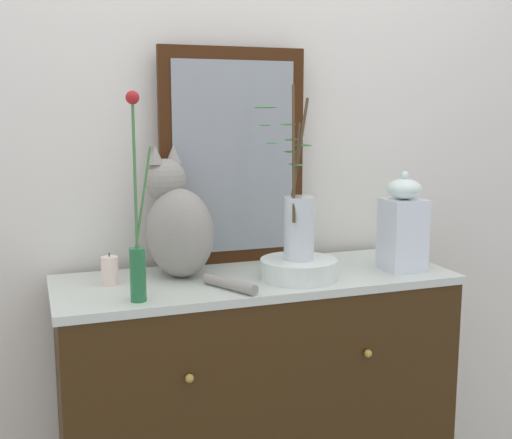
# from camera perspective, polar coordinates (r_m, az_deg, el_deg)

# --- Properties ---
(wall_back) EXTENTS (4.40, 0.08, 2.60)m
(wall_back) POSITION_cam_1_polar(r_m,az_deg,el_deg) (2.28, -2.54, 5.62)
(wall_back) COLOR silver
(wall_back) RESTS_ON ground_plane
(sideboard) EXTENTS (1.25, 0.47, 0.94)m
(sideboard) POSITION_cam_1_polar(r_m,az_deg,el_deg) (2.22, 0.00, -16.81)
(sideboard) COLOR #37230E
(sideboard) RESTS_ON ground_plane
(mirror_leaning) EXTENTS (0.50, 0.03, 0.72)m
(mirror_leaning) POSITION_cam_1_polar(r_m,az_deg,el_deg) (2.18, -2.02, 5.50)
(mirror_leaning) COLOR #381C0A
(mirror_leaning) RESTS_ON sideboard
(cat_sitting) EXTENTS (0.30, 0.44, 0.41)m
(cat_sitting) POSITION_cam_1_polar(r_m,az_deg,el_deg) (2.03, -6.87, -0.39)
(cat_sitting) COLOR gray
(cat_sitting) RESTS_ON sideboard
(vase_slim_green) EXTENTS (0.07, 0.04, 0.57)m
(vase_slim_green) POSITION_cam_1_polar(r_m,az_deg,el_deg) (1.78, -10.39, -2.17)
(vase_slim_green) COLOR #246B3C
(vase_slim_green) RESTS_ON sideboard
(bowl_porcelain) EXTENTS (0.24, 0.24, 0.06)m
(bowl_porcelain) POSITION_cam_1_polar(r_m,az_deg,el_deg) (2.02, 3.75, -4.35)
(bowl_porcelain) COLOR white
(bowl_porcelain) RESTS_ON sideboard
(vase_glass_clear) EXTENTS (0.19, 0.15, 0.53)m
(vase_glass_clear) POSITION_cam_1_polar(r_m,az_deg,el_deg) (1.99, 3.70, 0.01)
(vase_glass_clear) COLOR silver
(vase_glass_clear) RESTS_ON bowl_porcelain
(jar_lidded_porcelain) EXTENTS (0.12, 0.12, 0.32)m
(jar_lidded_porcelain) POSITION_cam_1_polar(r_m,az_deg,el_deg) (2.15, 12.79, -0.55)
(jar_lidded_porcelain) COLOR white
(jar_lidded_porcelain) RESTS_ON sideboard
(candle_pillar) EXTENTS (0.05, 0.05, 0.10)m
(candle_pillar) POSITION_cam_1_polar(r_m,az_deg,el_deg) (1.99, -12.72, -4.40)
(candle_pillar) COLOR #F3DBC6
(candle_pillar) RESTS_ON sideboard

